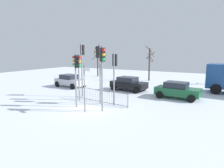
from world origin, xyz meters
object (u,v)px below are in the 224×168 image
object	(u,v)px
traffic_light_foreground_left	(77,67)
bare_tree_right	(98,61)
traffic_light_foreground_right	(115,67)
traffic_light_mid_right	(77,68)
traffic_light_rear_right	(99,61)
traffic_light_mid_left	(103,64)
car_black_trailing	(128,84)
bare_tree_left	(149,63)
traffic_light_rear_left	(82,58)
car_green_near	(177,90)
direction_sign_post	(85,86)
car_silver_mid	(70,81)

from	to	relation	value
traffic_light_foreground_left	bare_tree_right	distance (m)	16.71
traffic_light_foreground_left	traffic_light_foreground_right	distance (m)	3.45
traffic_light_foreground_right	traffic_light_mid_right	distance (m)	2.82
traffic_light_foreground_left	traffic_light_rear_right	world-z (taller)	traffic_light_rear_right
traffic_light_mid_left	car_black_trailing	distance (m)	8.30
bare_tree_left	traffic_light_rear_left	bearing A→B (deg)	-98.24
traffic_light_mid_left	car_green_near	size ratio (longest dim) A/B	1.14
traffic_light_foreground_right	direction_sign_post	bearing A→B (deg)	-114.31
traffic_light_foreground_right	car_green_near	world-z (taller)	traffic_light_foreground_right
traffic_light_foreground_left	car_black_trailing	bearing A→B (deg)	-58.26
bare_tree_left	car_silver_mid	bearing A→B (deg)	-123.25
traffic_light_mid_right	direction_sign_post	distance (m)	1.80
traffic_light_foreground_left	car_silver_mid	world-z (taller)	traffic_light_foreground_left
traffic_light_foreground_right	traffic_light_rear_right	bearing A→B (deg)	-179.41
traffic_light_mid_right	direction_sign_post	world-z (taller)	traffic_light_mid_right
direction_sign_post	car_silver_mid	world-z (taller)	direction_sign_post
traffic_light_mid_right	bare_tree_left	xyz separation A→B (m)	(-0.04, 15.95, -0.37)
direction_sign_post	car_green_near	size ratio (longest dim) A/B	0.85
traffic_light_rear_left	traffic_light_foreground_right	bearing A→B (deg)	-22.64
traffic_light_mid_right	traffic_light_foreground_right	bearing A→B (deg)	133.23
car_black_trailing	traffic_light_rear_left	bearing A→B (deg)	-112.05
car_black_trailing	bare_tree_right	world-z (taller)	bare_tree_right
traffic_light_mid_right	traffic_light_rear_right	bearing A→B (deg)	157.24
traffic_light_rear_left	car_silver_mid	bearing A→B (deg)	137.39
direction_sign_post	car_black_trailing	size ratio (longest dim) A/B	0.84
car_silver_mid	car_black_trailing	size ratio (longest dim) A/B	1.01
traffic_light_foreground_right	car_black_trailing	xyz separation A→B (m)	(-1.52, 5.76, -2.19)
traffic_light_rear_left	traffic_light_mid_right	size ratio (longest dim) A/B	1.22
traffic_light_mid_right	car_silver_mid	xyz separation A→B (m)	(-6.37, 6.30, -2.13)
traffic_light_foreground_right	bare_tree_right	size ratio (longest dim) A/B	0.75
car_green_near	bare_tree_left	xyz separation A→B (m)	(-5.86, 9.35, 1.76)
direction_sign_post	traffic_light_rear_left	bearing A→B (deg)	150.28
traffic_light_foreground_right	traffic_light_mid_right	size ratio (longest dim) A/B	1.02
traffic_light_foreground_right	car_green_near	bearing A→B (deg)	43.39
car_black_trailing	bare_tree_right	size ratio (longest dim) A/B	0.73
traffic_light_foreground_right	car_silver_mid	bearing A→B (deg)	144.93
car_black_trailing	bare_tree_left	distance (m)	8.46
traffic_light_foreground_left	car_green_near	world-z (taller)	traffic_light_foreground_left
bare_tree_left	bare_tree_right	size ratio (longest dim) A/B	0.92
traffic_light_rear_right	direction_sign_post	distance (m)	2.97
traffic_light_rear_right	bare_tree_right	size ratio (longest dim) A/B	0.86
traffic_light_mid_right	car_black_trailing	xyz separation A→B (m)	(0.54, 7.70, -2.13)
traffic_light_foreground_left	traffic_light_rear_right	distance (m)	2.18
bare_tree_left	bare_tree_right	world-z (taller)	bare_tree_right
traffic_light_mid_left	car_black_trailing	size ratio (longest dim) A/B	1.13
traffic_light_mid_left	traffic_light_foreground_right	world-z (taller)	traffic_light_mid_left
bare_tree_left	traffic_light_foreground_left	bearing A→B (deg)	-95.36
traffic_light_rear_left	traffic_light_rear_right	size ratio (longest dim) A/B	1.04
bare_tree_right	traffic_light_rear_right	bearing A→B (deg)	-55.86
traffic_light_mid_left	traffic_light_foreground_right	distance (m)	2.00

